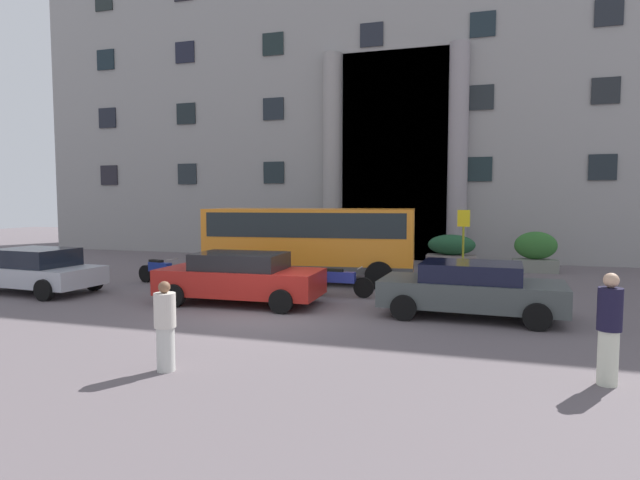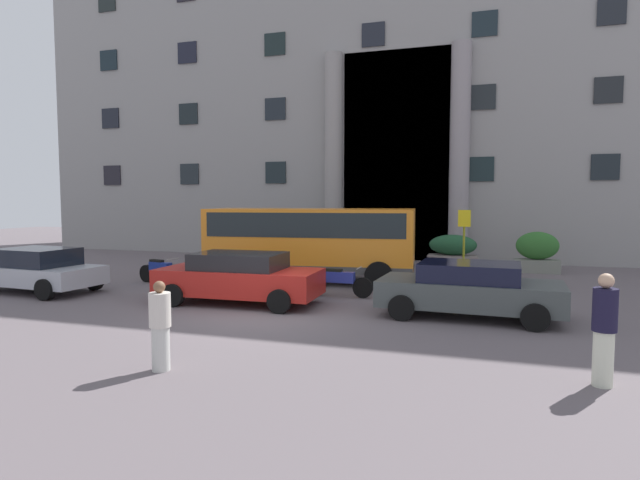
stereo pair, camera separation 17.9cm
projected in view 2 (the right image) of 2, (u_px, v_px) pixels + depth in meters
name	position (u px, v px, depth m)	size (l,w,h in m)	color
ground_plane	(262.00, 317.00, 13.10)	(80.00, 64.00, 0.12)	#63595D
office_building_facade	(390.00, 77.00, 28.95)	(37.42, 9.69, 19.26)	gray
orange_minibus	(311.00, 238.00, 18.38)	(7.36, 3.34, 2.55)	orange
bus_stop_sign	(464.00, 236.00, 18.79)	(0.44, 0.08, 2.50)	olive
hedge_planter_far_west	(299.00, 249.00, 24.01)	(1.68, 1.00, 1.28)	#675F59
hedge_planter_far_east	(537.00, 253.00, 20.69)	(1.68, 0.82, 1.61)	slate
hedge_planter_entrance_left	(453.00, 252.00, 22.02)	(2.03, 0.97, 1.41)	gray
parked_hatchback_near	(239.00, 277.00, 14.50)	(4.52, 2.14, 1.41)	#B41F19
parked_coupe_end	(38.00, 270.00, 16.27)	(4.10, 2.28, 1.37)	#AFB2BC
parked_estate_mid	(469.00, 289.00, 12.80)	(4.41, 2.26, 1.34)	#434A49
motorcycle_near_kerb	(160.00, 270.00, 17.94)	(1.97, 0.71, 0.89)	black
scooter_by_planter	(338.00, 281.00, 15.56)	(2.04, 0.55, 0.89)	black
pedestrian_man_crossing	(160.00, 326.00, 8.79)	(0.36, 0.36, 1.52)	silver
pedestrian_woman_dark_dress	(604.00, 329.00, 8.03)	(0.36, 0.36, 1.76)	beige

